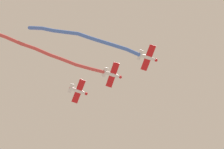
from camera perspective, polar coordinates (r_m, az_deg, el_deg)
airplane_lead at (r=80.29m, az=6.16°, el=2.90°), size 5.16×6.74×1.66m
smoke_trail_lead at (r=80.25m, az=-4.77°, el=6.24°), size 25.67×11.08×3.93m
airplane_left_wing at (r=81.50m, az=0.08°, el=-0.02°), size 5.16×6.74×1.66m
smoke_trail_left_wing at (r=80.00m, az=-10.71°, el=3.50°), size 27.45×6.68×2.89m
airplane_right_wing at (r=83.81m, az=-5.75°, el=-2.82°), size 5.14×6.75×1.66m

